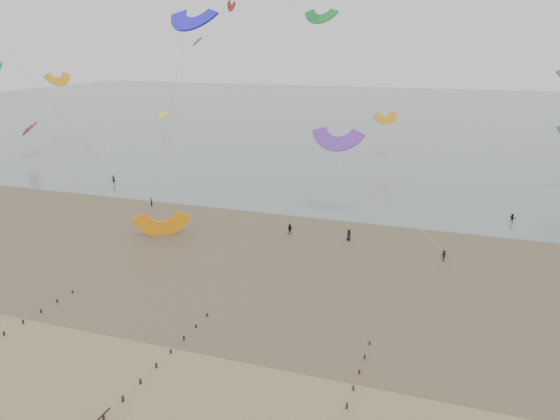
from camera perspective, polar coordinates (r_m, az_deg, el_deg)
The scene contains 6 objects.
ground at distance 54.96m, azimuth -17.31°, elevation -15.54°, with size 500.00×500.00×0.00m, color brown.
sea_and_shore at distance 83.47m, azimuth -5.75°, elevation -3.31°, with size 500.00×665.00×0.03m.
kitesurfer_lead at distance 103.17m, azimuth -13.27°, elevation 0.78°, with size 0.61×0.40×1.67m, color black.
kitesurfers at distance 89.27m, azimuth 12.05°, elevation -1.66°, with size 91.35×22.72×1.89m.
grounded_kite at distance 87.96m, azimuth -12.21°, elevation -2.55°, with size 7.48×3.92×5.70m, color orange, non-canonical shape.
kites_airborne at distance 127.27m, azimuth 1.64°, elevation 12.99°, with size 236.99×118.91×40.17m.
Camera 1 is at (29.30, -36.46, 28.86)m, focal length 35.00 mm.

